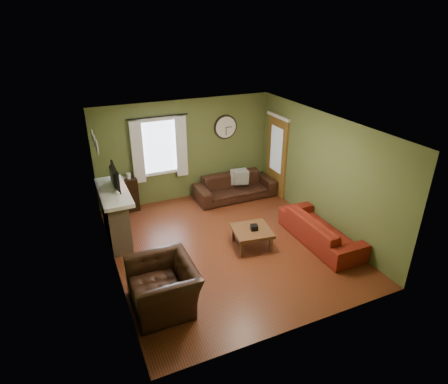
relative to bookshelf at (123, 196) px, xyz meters
name	(u,v)px	position (x,y,z in m)	size (l,w,h in m)	color
floor	(227,244)	(1.72, -2.43, -0.42)	(4.60, 5.20, 0.00)	#602915
ceiling	(228,126)	(1.72, -2.43, 2.18)	(4.60, 5.20, 0.00)	white
wall_left	(109,212)	(-0.58, -2.43, 0.88)	(0.00, 5.20, 2.60)	#56632F
wall_right	(322,172)	(4.02, -2.43, 0.88)	(0.00, 5.20, 2.60)	#56632F
wall_back	(186,150)	(1.72, 0.17, 0.88)	(4.60, 0.00, 2.60)	#56632F
wall_front	(303,260)	(1.72, -5.03, 0.88)	(4.60, 0.00, 2.60)	#56632F
fireplace	(115,217)	(-0.38, -1.28, 0.13)	(0.40, 1.40, 1.10)	tan
firebox	(126,226)	(-0.19, -1.28, -0.12)	(0.04, 0.60, 0.55)	black
mantel	(113,192)	(-0.35, -1.28, 0.72)	(0.58, 1.60, 0.08)	white
tv	(112,180)	(-0.33, -1.13, 0.93)	(0.60, 0.08, 0.35)	black
tv_screen	(115,177)	(-0.25, -1.13, 0.99)	(0.02, 0.62, 0.36)	#994C3F
medallion_left	(97,147)	(-0.56, -1.63, 1.83)	(0.28, 0.28, 0.03)	white
medallion_mid	(95,142)	(-0.56, -1.28, 1.83)	(0.28, 0.28, 0.03)	white
medallion_right	(93,137)	(-0.56, -0.93, 1.83)	(0.28, 0.28, 0.03)	white
window_pane	(159,147)	(1.02, 0.15, 1.08)	(1.00, 0.02, 1.30)	silver
curtain_rod	(157,117)	(1.02, 0.05, 1.85)	(0.03, 0.03, 1.50)	black
curtain_left	(138,153)	(0.47, 0.05, 1.03)	(0.28, 0.04, 1.55)	silver
curtain_right	(181,147)	(1.57, 0.05, 1.03)	(0.28, 0.04, 1.55)	silver
wall_clock	(226,127)	(2.82, 0.12, 1.38)	(0.64, 0.06, 0.64)	white
door	(277,156)	(3.99, -0.58, 0.63)	(0.05, 0.90, 2.10)	brown
bookshelf	(123,196)	(0.00, 0.00, 0.00)	(0.71, 0.30, 0.85)	black
book	(119,175)	(-0.03, 0.06, 0.54)	(0.16, 0.22, 0.02)	#55331C
sofa_brown	(235,187)	(2.85, -0.42, -0.11)	(2.13, 0.83, 0.62)	black
pillow_left	(242,178)	(3.02, -0.45, 0.13)	(0.38, 0.11, 0.38)	#989A96
pillow_right	(238,176)	(2.99, -0.32, 0.13)	(0.43, 0.13, 0.43)	#989A96
sofa_red	(321,229)	(3.59, -3.14, -0.12)	(2.09, 0.82, 0.61)	maroon
armchair	(163,286)	(-0.01, -3.67, -0.04)	(1.19, 1.04, 0.78)	black
coffee_table	(252,238)	(2.16, -2.69, -0.22)	(0.77, 0.77, 0.41)	#55331C
tissue_box	(254,230)	(2.19, -2.72, -0.02)	(0.14, 0.14, 0.11)	black
wine_glass_a	(118,197)	(-0.33, -1.86, 0.86)	(0.07, 0.07, 0.21)	white
wine_glass_b	(117,195)	(-0.33, -1.76, 0.85)	(0.06, 0.06, 0.18)	white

